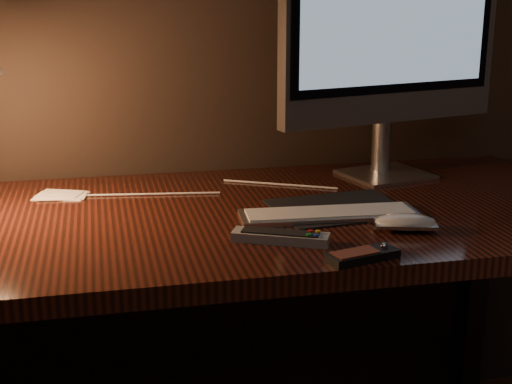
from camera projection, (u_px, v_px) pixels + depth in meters
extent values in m
cube|color=#40170E|center=(251.00, 219.00, 1.55)|extent=(1.60, 0.75, 0.04)
cube|color=black|center=(474.00, 290.00, 2.12)|extent=(0.06, 0.06, 0.71)
cube|color=black|center=(224.00, 277.00, 1.95)|extent=(1.48, 0.02, 0.51)
cube|color=silver|center=(385.00, 174.00, 1.84)|extent=(0.24, 0.23, 0.01)
cylinder|color=silver|center=(382.00, 144.00, 1.85)|extent=(0.06, 0.06, 0.14)
cube|color=silver|center=(394.00, 17.00, 1.72)|extent=(0.61, 0.19, 0.51)
cube|color=black|center=(399.00, 3.00, 1.69)|extent=(0.57, 0.15, 0.43)
cube|color=#95B2CC|center=(399.00, 3.00, 1.69)|extent=(0.53, 0.14, 0.38)
cube|color=silver|center=(329.00, 214.00, 1.50)|extent=(0.38, 0.13, 0.01)
cube|color=black|center=(339.00, 208.00, 1.56)|extent=(0.30, 0.25, 0.00)
ellipsoid|color=white|center=(405.00, 224.00, 1.42)|extent=(0.13, 0.09, 0.02)
cube|color=black|center=(363.00, 256.00, 1.26)|extent=(0.14, 0.08, 0.02)
cube|color=maroon|center=(363.00, 251.00, 1.25)|extent=(0.09, 0.06, 0.00)
sphere|color=silver|center=(363.00, 251.00, 1.25)|extent=(0.01, 0.01, 0.01)
cube|color=gray|center=(280.00, 237.00, 1.35)|extent=(0.19, 0.12, 0.02)
cube|color=black|center=(281.00, 232.00, 1.34)|extent=(0.15, 0.09, 0.00)
cylinder|color=red|center=(281.00, 231.00, 1.34)|extent=(0.01, 0.01, 0.00)
cylinder|color=#0C8C19|center=(281.00, 231.00, 1.34)|extent=(0.01, 0.01, 0.00)
cylinder|color=gold|center=(281.00, 231.00, 1.34)|extent=(0.01, 0.01, 0.00)
cylinder|color=#1433BF|center=(281.00, 231.00, 1.34)|extent=(0.01, 0.01, 0.00)
cube|color=white|center=(61.00, 195.00, 1.65)|extent=(0.13, 0.11, 0.01)
cylinder|color=white|center=(219.00, 190.00, 1.69)|extent=(0.56, 0.21, 0.01)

